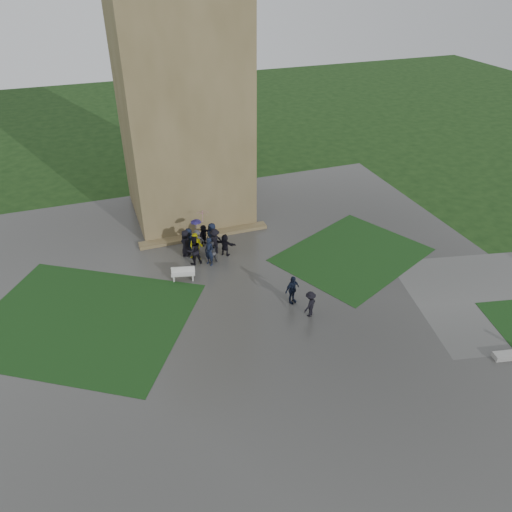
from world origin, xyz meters
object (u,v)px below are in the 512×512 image
object	(u,v)px
pedestrian_mid	(292,290)
bench	(183,274)
tower	(180,90)
pedestrian_near	(310,304)

from	to	relation	value
pedestrian_mid	bench	bearing A→B (deg)	119.65
tower	bench	bearing A→B (deg)	-105.57
pedestrian_near	tower	bearing A→B (deg)	-113.08
bench	pedestrian_near	size ratio (longest dim) A/B	0.96
tower	bench	distance (m)	12.70
bench	pedestrian_mid	xyz separation A→B (m)	(5.29, -4.29, 0.45)
pedestrian_near	pedestrian_mid	bearing A→B (deg)	-107.71
tower	pedestrian_mid	distance (m)	15.85
bench	pedestrian_near	bearing A→B (deg)	-31.03
bench	tower	bearing A→B (deg)	88.16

